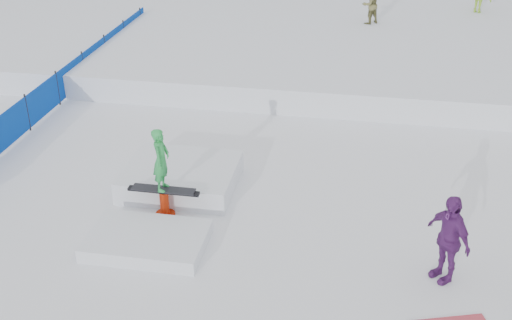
% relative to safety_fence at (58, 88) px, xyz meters
% --- Properties ---
extents(ground, '(120.00, 120.00, 0.00)m').
position_rel_safety_fence_xyz_m(ground, '(6.50, -6.60, -0.55)').
color(ground, white).
extents(snow_midrise, '(50.00, 18.00, 0.80)m').
position_rel_safety_fence_xyz_m(snow_midrise, '(6.50, 9.40, -0.15)').
color(snow_midrise, white).
rests_on(snow_midrise, ground).
extents(safety_fence, '(0.05, 16.00, 1.10)m').
position_rel_safety_fence_xyz_m(safety_fence, '(0.00, 0.00, 0.00)').
color(safety_fence, '#0537A1').
rests_on(safety_fence, ground).
extents(walker_olive, '(0.91, 0.89, 1.48)m').
position_rel_safety_fence_xyz_m(walker_olive, '(9.20, 8.02, 0.99)').
color(walker_olive, brown).
rests_on(walker_olive, snow_midrise).
extents(spectator_purple, '(1.00, 1.12, 1.82)m').
position_rel_safety_fence_xyz_m(spectator_purple, '(11.00, -6.68, 0.36)').
color(spectator_purple, '#5E246E').
rests_on(spectator_purple, ground).
extents(jib_rail_feature, '(2.60, 4.40, 2.11)m').
position_rel_safety_fence_xyz_m(jib_rail_feature, '(5.11, -4.93, -0.25)').
color(jib_rail_feature, white).
rests_on(jib_rail_feature, ground).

